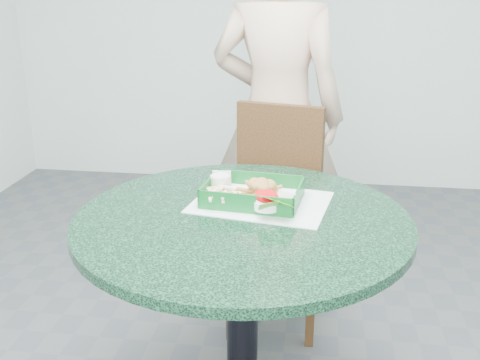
# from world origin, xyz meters

# --- Properties ---
(cafe_table) EXTENTS (0.98, 0.98, 0.75)m
(cafe_table) POSITION_xyz_m (0.00, 0.00, 0.58)
(cafe_table) COLOR black
(cafe_table) RESTS_ON floor
(dining_chair) EXTENTS (0.38, 0.38, 0.93)m
(dining_chair) POSITION_xyz_m (0.05, 0.73, 0.53)
(dining_chair) COLOR #411E0F
(dining_chair) RESTS_ON floor
(diner_person) EXTENTS (0.75, 0.55, 1.87)m
(diner_person) POSITION_xyz_m (0.02, 1.00, 0.93)
(diner_person) COLOR tan
(diner_person) RESTS_ON floor
(placemat) EXTENTS (0.45, 0.37, 0.00)m
(placemat) POSITION_xyz_m (0.04, 0.11, 0.75)
(placemat) COLOR silver
(placemat) RESTS_ON cafe_table
(food_basket) EXTENTS (0.29, 0.21, 0.06)m
(food_basket) POSITION_xyz_m (0.02, 0.12, 0.77)
(food_basket) COLOR #0A561E
(food_basket) RESTS_ON placemat
(crab_sandwich) EXTENTS (0.13, 0.13, 0.07)m
(crab_sandwich) POSITION_xyz_m (0.05, 0.10, 0.80)
(crab_sandwich) COLOR #DEB95D
(crab_sandwich) RESTS_ON food_basket
(fries_pile) EXTENTS (0.14, 0.14, 0.04)m
(fries_pile) POSITION_xyz_m (-0.08, 0.07, 0.79)
(fries_pile) COLOR beige
(fries_pile) RESTS_ON food_basket
(sauce_ramekin) EXTENTS (0.07, 0.07, 0.04)m
(sauce_ramekin) POSITION_xyz_m (-0.09, 0.14, 0.80)
(sauce_ramekin) COLOR beige
(sauce_ramekin) RESTS_ON food_basket
(garnish_cup) EXTENTS (0.12, 0.11, 0.05)m
(garnish_cup) POSITION_xyz_m (0.09, 0.02, 0.79)
(garnish_cup) COLOR white
(garnish_cup) RESTS_ON food_basket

